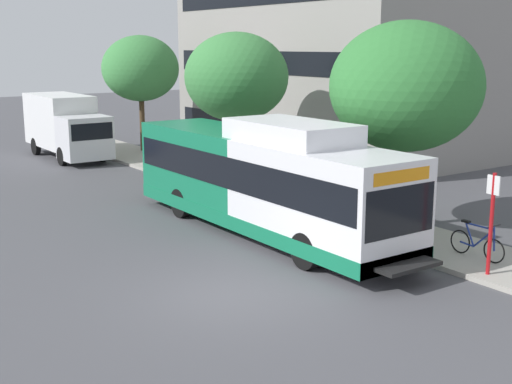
# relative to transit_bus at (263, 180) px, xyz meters

# --- Properties ---
(ground_plane) EXTENTS (120.00, 120.00, 0.00)m
(ground_plane) POSITION_rel_transit_bus_xyz_m (-3.85, 3.94, -1.70)
(ground_plane) COLOR #4C4C51
(sidewalk_curb) EXTENTS (3.00, 56.00, 0.14)m
(sidewalk_curb) POSITION_rel_transit_bus_xyz_m (3.15, 1.94, -1.63)
(sidewalk_curb) COLOR #A8A399
(sidewalk_curb) RESTS_ON ground
(transit_bus) EXTENTS (2.58, 12.25, 3.65)m
(transit_bus) POSITION_rel_transit_bus_xyz_m (0.00, 0.00, 0.00)
(transit_bus) COLOR white
(transit_bus) RESTS_ON ground
(bus_stop_sign_pole) EXTENTS (0.10, 0.36, 2.60)m
(bus_stop_sign_pole) POSITION_rel_transit_bus_xyz_m (2.11, -6.79, -0.05)
(bus_stop_sign_pole) COLOR red
(bus_stop_sign_pole) RESTS_ON sidewalk_curb
(bicycle_parked) EXTENTS (0.52, 1.76, 1.02)m
(bicycle_parked) POSITION_rel_transit_bus_xyz_m (2.99, -5.76, -1.14)
(bicycle_parked) COLOR black
(bicycle_parked) RESTS_ON sidewalk_curb
(street_tree_near_stop) EXTENTS (4.79, 4.79, 6.43)m
(street_tree_near_stop) POSITION_rel_transit_bus_xyz_m (4.10, -1.92, 2.82)
(street_tree_near_stop) COLOR #4C3823
(street_tree_near_stop) RESTS_ON sidewalk_curb
(street_tree_mid_block) EXTENTS (4.37, 4.37, 6.21)m
(street_tree_mid_block) POSITION_rel_transit_bus_xyz_m (3.84, 7.32, 2.78)
(street_tree_mid_block) COLOR #4C3823
(street_tree_mid_block) RESTS_ON sidewalk_curb
(street_tree_far_block) EXTENTS (4.12, 4.12, 6.19)m
(street_tree_far_block) POSITION_rel_transit_bus_xyz_m (4.12, 17.13, 2.86)
(street_tree_far_block) COLOR #4C3823
(street_tree_far_block) RESTS_ON sidewalk_curb
(box_truck_background) EXTENTS (2.32, 7.01, 3.25)m
(box_truck_background) POSITION_rel_transit_bus_xyz_m (0.11, 17.91, 0.04)
(box_truck_background) COLOR silver
(box_truck_background) RESTS_ON ground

